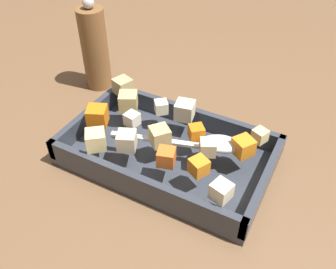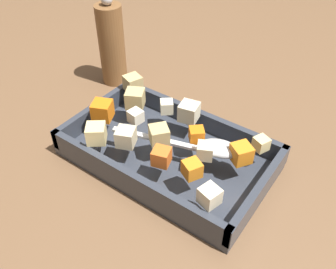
# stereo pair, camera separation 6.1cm
# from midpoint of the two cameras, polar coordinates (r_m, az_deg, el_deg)

# --- Properties ---
(ground_plane) EXTENTS (4.00, 4.00, 0.00)m
(ground_plane) POSITION_cam_midpoint_polar(r_m,az_deg,el_deg) (0.65, -3.45, -5.03)
(ground_plane) COLOR brown
(baking_dish) EXTENTS (0.36, 0.21, 0.05)m
(baking_dish) POSITION_cam_midpoint_polar(r_m,az_deg,el_deg) (0.64, -2.72, -3.27)
(baking_dish) COLOR #333842
(baking_dish) RESTS_ON ground_plane
(carrot_chunk_near_right) EXTENTS (0.03, 0.03, 0.03)m
(carrot_chunk_near_right) POSITION_cam_midpoint_polar(r_m,az_deg,el_deg) (0.55, 1.70, -5.16)
(carrot_chunk_near_right) COLOR orange
(carrot_chunk_near_right) RESTS_ON baking_dish
(carrot_chunk_mid_left) EXTENTS (0.03, 0.03, 0.02)m
(carrot_chunk_mid_left) POSITION_cam_midpoint_polar(r_m,az_deg,el_deg) (0.61, 1.63, 0.23)
(carrot_chunk_mid_left) COLOR orange
(carrot_chunk_mid_left) RESTS_ON baking_dish
(carrot_chunk_near_spoon) EXTENTS (0.04, 0.04, 0.03)m
(carrot_chunk_near_spoon) POSITION_cam_midpoint_polar(r_m,az_deg,el_deg) (0.59, 8.85, -2.01)
(carrot_chunk_near_spoon) COLOR orange
(carrot_chunk_near_spoon) RESTS_ON baking_dish
(carrot_chunk_corner_se) EXTENTS (0.04, 0.04, 0.03)m
(carrot_chunk_corner_se) POSITION_cam_midpoint_polar(r_m,az_deg,el_deg) (0.66, -13.66, 2.74)
(carrot_chunk_corner_se) COLOR orange
(carrot_chunk_corner_se) RESTS_ON baking_dish
(carrot_chunk_front_center) EXTENTS (0.03, 0.03, 0.03)m
(carrot_chunk_front_center) POSITION_cam_midpoint_polar(r_m,az_deg,el_deg) (0.57, -3.37, -3.67)
(carrot_chunk_front_center) COLOR orange
(carrot_chunk_front_center) RESTS_ON baking_dish
(potato_chunk_corner_sw) EXTENTS (0.04, 0.04, 0.03)m
(potato_chunk_corner_sw) POSITION_cam_midpoint_polar(r_m,az_deg,el_deg) (0.60, -9.41, -1.09)
(potato_chunk_corner_sw) COLOR beige
(potato_chunk_corner_sw) RESTS_ON baking_dish
(potato_chunk_mid_right) EXTENTS (0.03, 0.03, 0.02)m
(potato_chunk_mid_right) POSITION_cam_midpoint_polar(r_m,az_deg,el_deg) (0.67, -3.69, 4.25)
(potato_chunk_mid_right) COLOR beige
(potato_chunk_mid_right) RESTS_ON baking_dish
(potato_chunk_corner_nw) EXTENTS (0.04, 0.04, 0.03)m
(potato_chunk_corner_nw) POSITION_cam_midpoint_polar(r_m,az_deg,el_deg) (0.65, 0.09, 3.67)
(potato_chunk_corner_nw) COLOR beige
(potato_chunk_corner_nw) RESTS_ON baking_dish
(potato_chunk_heap_top) EXTENTS (0.04, 0.04, 0.03)m
(potato_chunk_heap_top) POSITION_cam_midpoint_polar(r_m,az_deg,el_deg) (0.68, -8.83, 5.06)
(potato_chunk_heap_top) COLOR tan
(potato_chunk_heap_top) RESTS_ON baking_dish
(potato_chunk_corner_ne) EXTENTS (0.04, 0.04, 0.03)m
(potato_chunk_corner_ne) POSITION_cam_midpoint_polar(r_m,az_deg,el_deg) (0.73, -9.53, 7.41)
(potato_chunk_corner_ne) COLOR tan
(potato_chunk_corner_ne) RESTS_ON baking_dish
(potato_chunk_far_right) EXTENTS (0.03, 0.03, 0.02)m
(potato_chunk_far_right) POSITION_cam_midpoint_polar(r_m,az_deg,el_deg) (0.62, 11.52, -0.28)
(potato_chunk_far_right) COLOR #E0CC89
(potato_chunk_far_right) RESTS_ON baking_dish
(potato_chunk_heap_side) EXTENTS (0.04, 0.04, 0.03)m
(potato_chunk_heap_side) POSITION_cam_midpoint_polar(r_m,az_deg,el_deg) (0.61, -14.11, -0.94)
(potato_chunk_heap_side) COLOR #E0CC89
(potato_chunk_heap_side) RESTS_ON baking_dish
(potato_chunk_rim_edge) EXTENTS (0.04, 0.04, 0.03)m
(potato_chunk_rim_edge) POSITION_cam_midpoint_polar(r_m,az_deg,el_deg) (0.60, -4.38, -0.52)
(potato_chunk_rim_edge) COLOR tan
(potato_chunk_rim_edge) RESTS_ON baking_dish
(potato_chunk_far_left) EXTENTS (0.03, 0.03, 0.03)m
(potato_chunk_far_left) POSITION_cam_midpoint_polar(r_m,az_deg,el_deg) (0.59, 3.31, -2.16)
(potato_chunk_far_left) COLOR beige
(potato_chunk_far_left) RESTS_ON baking_dish
(parsnip_chunk_center) EXTENTS (0.03, 0.03, 0.02)m
(parsnip_chunk_center) POSITION_cam_midpoint_polar(r_m,az_deg,el_deg) (0.65, -8.37, 2.30)
(parsnip_chunk_center) COLOR silver
(parsnip_chunk_center) RESTS_ON baking_dish
(parsnip_chunk_back_center) EXTENTS (0.03, 0.03, 0.03)m
(parsnip_chunk_back_center) POSITION_cam_midpoint_polar(r_m,az_deg,el_deg) (0.52, 5.01, -9.00)
(parsnip_chunk_back_center) COLOR beige
(parsnip_chunk_back_center) RESTS_ON baking_dish
(serving_spoon) EXTENTS (0.22, 0.09, 0.02)m
(serving_spoon) POSITION_cam_midpoint_polar(r_m,az_deg,el_deg) (0.60, 4.09, -1.47)
(serving_spoon) COLOR silver
(serving_spoon) RESTS_ON baking_dish
(pepper_mill) EXTENTS (0.06, 0.06, 0.20)m
(pepper_mill) POSITION_cam_midpoint_polar(r_m,az_deg,el_deg) (0.83, -13.57, 12.93)
(pepper_mill) COLOR brown
(pepper_mill) RESTS_ON ground_plane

